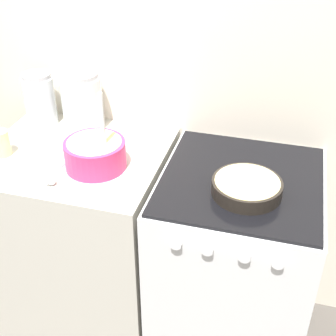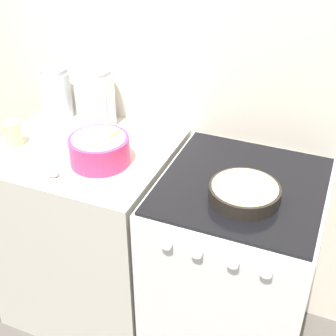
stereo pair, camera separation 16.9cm
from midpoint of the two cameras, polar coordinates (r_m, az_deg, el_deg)
wall_back at (r=1.95m, az=-0.78°, el=12.89°), size 4.44×0.05×2.40m
countertop_cabinet at (r=2.19m, az=-12.38°, el=-8.40°), size 0.72×0.63×0.90m
stove at (r=2.02m, az=5.49°, el=-12.00°), size 0.60×0.65×0.90m
mixing_bowl at (r=1.79m, az=-11.56°, el=1.78°), size 0.23×0.23×0.31m
baking_pan at (r=1.63m, az=6.69°, el=-2.42°), size 0.25×0.25×0.05m
storage_jar_left at (r=2.16m, az=-17.51°, el=7.60°), size 0.13×0.13×0.23m
storage_jar_middle at (r=2.06m, az=-12.72°, el=7.40°), size 0.17×0.17×0.25m
tin_can at (r=1.98m, az=-22.05°, el=2.76°), size 0.07×0.07×0.10m
recipe_page at (r=1.85m, az=-18.56°, el=-0.37°), size 0.19×0.22×0.01m
measuring_spoon at (r=1.76m, az=-17.12°, el=-1.58°), size 0.12×0.04×0.04m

